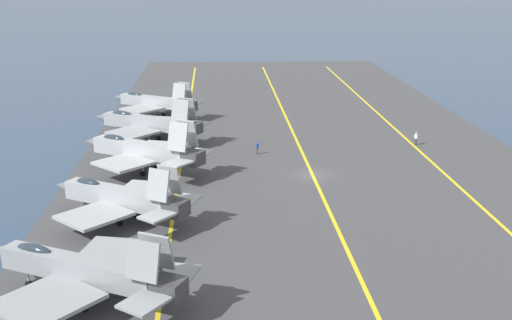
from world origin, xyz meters
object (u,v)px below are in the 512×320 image
object	(u,v)px
parked_jet_third	(143,150)
parked_jet_fourth	(148,123)
parked_jet_nearest	(83,270)
parked_jet_second	(120,197)
crew_blue_vest	(257,147)
parked_jet_fifth	(155,102)
crew_white_vest	(416,138)

from	to	relation	value
parked_jet_third	parked_jet_fourth	world-z (taller)	parked_jet_third
parked_jet_nearest	parked_jet_second	size ratio (longest dim) A/B	1.11
parked_jet_fourth	crew_blue_vest	size ratio (longest dim) A/B	9.85
parked_jet_third	parked_jet_fourth	size ratio (longest dim) A/B	0.97
parked_jet_third	crew_blue_vest	bearing A→B (deg)	-64.08
parked_jet_second	parked_jet_fourth	world-z (taller)	parked_jet_fourth
parked_jet_fourth	parked_jet_fifth	size ratio (longest dim) A/B	1.10
parked_jet_second	parked_jet_fifth	distance (m)	42.97
parked_jet_third	parked_jet_fourth	distance (m)	13.67
parked_jet_nearest	parked_jet_fifth	distance (m)	58.32
parked_jet_nearest	parked_jet_third	world-z (taller)	parked_jet_third
parked_jet_nearest	parked_jet_fourth	xyz separation A→B (m)	(43.75, -0.06, 0.19)
crew_blue_vest	crew_white_vest	distance (m)	21.63
parked_jet_nearest	parked_jet_fourth	world-z (taller)	parked_jet_fourth
parked_jet_third	crew_white_vest	xyz separation A→B (m)	(9.70, -34.97, -1.65)
parked_jet_fifth	crew_blue_vest	world-z (taller)	parked_jet_fifth
parked_jet_fourth	parked_jet_third	bearing A→B (deg)	-176.68
crew_blue_vest	parked_jet_second	bearing A→B (deg)	146.66
parked_jet_fifth	crew_white_vest	distance (m)	40.65
parked_jet_fourth	parked_jet_fifth	xyz separation A→B (m)	(14.56, 0.39, -0.09)
parked_jet_second	crew_blue_vest	distance (m)	25.59
parked_jet_second	parked_jet_fourth	distance (m)	28.40
parked_jet_second	parked_jet_fifth	world-z (taller)	parked_jet_fifth
parked_jet_second	parked_jet_nearest	bearing A→B (deg)	178.63
parked_jet_fifth	parked_jet_second	bearing A→B (deg)	-179.06
parked_jet_fifth	crew_white_vest	bearing A→B (deg)	-117.11
parked_jet_second	parked_jet_third	size ratio (longest dim) A/B	0.92
parked_jet_second	crew_white_vest	size ratio (longest dim) A/B	8.28
parked_jet_nearest	parked_jet_second	xyz separation A→B (m)	(15.36, -0.37, -0.18)
crew_white_vest	parked_jet_third	bearing A→B (deg)	105.50
parked_jet_third	crew_blue_vest	xyz separation A→B (m)	(6.59, -13.57, -1.71)
parked_jet_nearest	parked_jet_fifth	size ratio (longest dim) A/B	1.09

